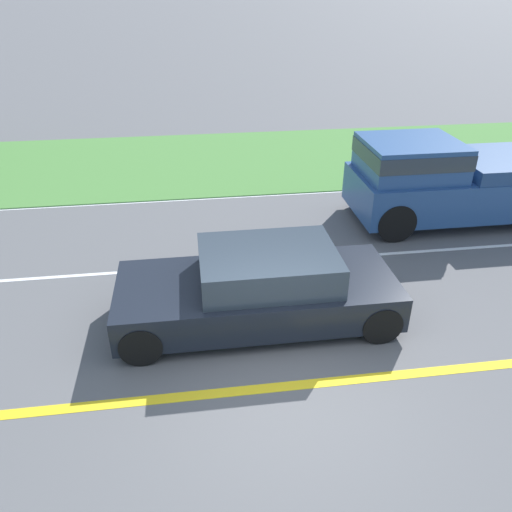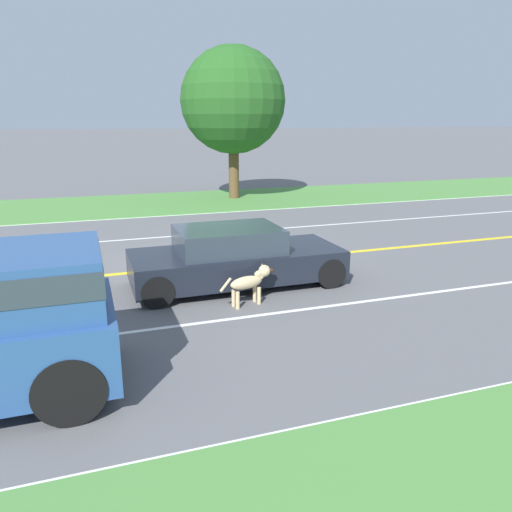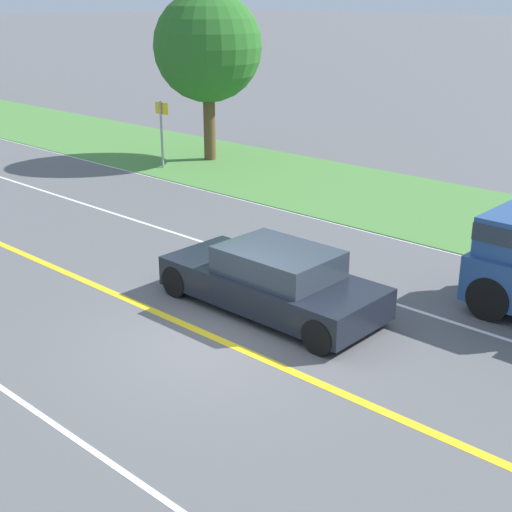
% 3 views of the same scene
% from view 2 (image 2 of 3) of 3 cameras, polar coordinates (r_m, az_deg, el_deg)
% --- Properties ---
extents(ground_plane, '(400.00, 400.00, 0.00)m').
position_cam_2_polar(ground_plane, '(12.47, -5.16, -1.07)').
color(ground_plane, '#5B5B5E').
extents(centre_divider_line, '(0.18, 160.00, 0.01)m').
position_cam_2_polar(centre_divider_line, '(12.47, -5.16, -1.05)').
color(centre_divider_line, yellow).
rests_on(centre_divider_line, ground).
extents(lane_edge_line_right, '(0.14, 160.00, 0.01)m').
position_cam_2_polar(lane_edge_line_right, '(6.46, 10.90, -17.81)').
color(lane_edge_line_right, white).
rests_on(lane_edge_line_right, ground).
extents(lane_edge_line_left, '(0.14, 160.00, 0.01)m').
position_cam_2_polar(lane_edge_line_left, '(19.17, -10.27, 4.55)').
color(lane_edge_line_left, white).
rests_on(lane_edge_line_left, ground).
extents(lane_dash_same_dir, '(0.10, 160.00, 0.01)m').
position_cam_2_polar(lane_dash_same_dir, '(9.29, 0.13, -6.81)').
color(lane_dash_same_dir, white).
rests_on(lane_dash_same_dir, ground).
extents(lane_dash_oncoming, '(0.10, 160.00, 0.01)m').
position_cam_2_polar(lane_dash_oncoming, '(15.79, -8.26, 2.34)').
color(lane_dash_oncoming, white).
rests_on(lane_dash_oncoming, ground).
extents(grass_verge_left, '(6.00, 160.00, 0.03)m').
position_cam_2_polar(grass_verge_left, '(22.09, -11.52, 5.92)').
color(grass_verge_left, '#4C843D').
rests_on(grass_verge_left, ground).
extents(ego_car, '(1.89, 4.53, 1.29)m').
position_cam_2_polar(ego_car, '(10.81, -2.46, -0.24)').
color(ego_car, black).
rests_on(ego_car, ground).
extents(dog, '(0.43, 1.21, 0.77)m').
position_cam_2_polar(dog, '(9.70, -0.58, -2.89)').
color(dog, '#D1B784').
rests_on(dog, ground).
extents(roadside_tree_left_near, '(4.63, 4.63, 6.64)m').
position_cam_2_polar(roadside_tree_left_near, '(22.92, -2.64, 17.31)').
color(roadside_tree_left_near, brown).
rests_on(roadside_tree_left_near, ground).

